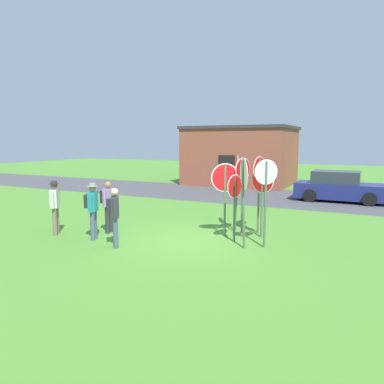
# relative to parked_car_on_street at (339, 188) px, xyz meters

# --- Properties ---
(ground_plane) EXTENTS (80.00, 80.00, 0.00)m
(ground_plane) POSITION_rel_parked_car_on_street_xyz_m (-3.46, -10.04, -0.69)
(ground_plane) COLOR #518E33
(street_asphalt) EXTENTS (60.00, 6.40, 0.01)m
(street_asphalt) POSITION_rel_parked_car_on_street_xyz_m (-3.46, -0.09, -0.68)
(street_asphalt) COLOR #4C4C51
(street_asphalt) RESTS_ON ground
(building_background) EXTENTS (7.10, 5.49, 3.97)m
(building_background) POSITION_rel_parked_car_on_street_xyz_m (-6.94, 4.99, 1.30)
(building_background) COLOR brown
(building_background) RESTS_ON ground
(parked_car_on_street) EXTENTS (4.30, 2.03, 1.51)m
(parked_car_on_street) POSITION_rel_parked_car_on_street_xyz_m (0.00, 0.00, 0.00)
(parked_car_on_street) COLOR navy
(parked_car_on_street) RESTS_ON ground
(stop_sign_leaning_right) EXTENTS (0.52, 0.49, 2.49)m
(stop_sign_leaning_right) POSITION_rel_parked_car_on_street_xyz_m (-1.13, -9.60, 1.00)
(stop_sign_leaning_right) COLOR #51664C
(stop_sign_leaning_right) RESTS_ON ground
(stop_sign_rear_right) EXTENTS (0.22, 0.67, 2.02)m
(stop_sign_rear_right) POSITION_rel_parked_car_on_street_xyz_m (-2.09, -9.44, 0.68)
(stop_sign_rear_right) COLOR #51664C
(stop_sign_rear_right) RESTS_ON ground
(stop_sign_leaning_left) EXTENTS (0.16, 0.82, 2.51)m
(stop_sign_leaning_left) POSITION_rel_parked_car_on_street_xyz_m (-1.76, -8.10, 1.05)
(stop_sign_leaning_left) COLOR #51664C
(stop_sign_leaning_left) RESTS_ON ground
(stop_sign_nearest) EXTENTS (0.74, 0.52, 2.31)m
(stop_sign_nearest) POSITION_rel_parked_car_on_street_xyz_m (-2.60, -8.94, 0.91)
(stop_sign_nearest) COLOR #51664C
(stop_sign_nearest) RESTS_ON ground
(stop_sign_far_back) EXTENTS (0.25, 0.67, 2.49)m
(stop_sign_far_back) POSITION_rel_parked_car_on_street_xyz_m (-2.10, -8.74, 1.00)
(stop_sign_far_back) COLOR #51664C
(stop_sign_far_back) RESTS_ON ground
(stop_sign_low_front) EXTENTS (0.35, 0.78, 2.52)m
(stop_sign_low_front) POSITION_rel_parked_car_on_street_xyz_m (-2.56, -7.99, 1.06)
(stop_sign_low_front) COLOR #51664C
(stop_sign_low_front) RESTS_ON ground
(stop_sign_center_cluster) EXTENTS (0.52, 0.80, 2.54)m
(stop_sign_center_cluster) POSITION_rel_parked_car_on_street_xyz_m (-1.66, -9.94, 1.08)
(stop_sign_center_cluster) COLOR #51664C
(stop_sign_center_cluster) RESTS_ON ground
(stop_sign_rear_left) EXTENTS (0.80, 0.34, 2.25)m
(stop_sign_rear_left) POSITION_rel_parked_car_on_street_xyz_m (-1.53, -8.54, 0.86)
(stop_sign_rear_left) COLOR #51664C
(stop_sign_rear_left) RESTS_ON ground
(person_on_left) EXTENTS (0.47, 0.48, 1.69)m
(person_on_left) POSITION_rel_parked_car_on_street_xyz_m (-4.92, -11.48, 0.29)
(person_on_left) COLOR #4C5670
(person_on_left) RESTS_ON ground
(person_in_blue) EXTENTS (0.39, 0.56, 1.69)m
(person_in_blue) POSITION_rel_parked_car_on_street_xyz_m (-6.18, -10.22, 0.29)
(person_in_blue) COLOR #2D2D33
(person_in_blue) RESTS_ON ground
(person_in_dark_shirt) EXTENTS (0.37, 0.50, 1.74)m
(person_in_dark_shirt) POSITION_rel_parked_car_on_street_xyz_m (-7.55, -11.16, 0.30)
(person_in_dark_shirt) COLOR #7A6B56
(person_in_dark_shirt) RESTS_ON ground
(person_in_teal) EXTENTS (0.44, 0.53, 1.74)m
(person_in_teal) POSITION_rel_parked_car_on_street_xyz_m (-6.05, -11.10, 0.32)
(person_in_teal) COLOR #4C5670
(person_in_teal) RESTS_ON ground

